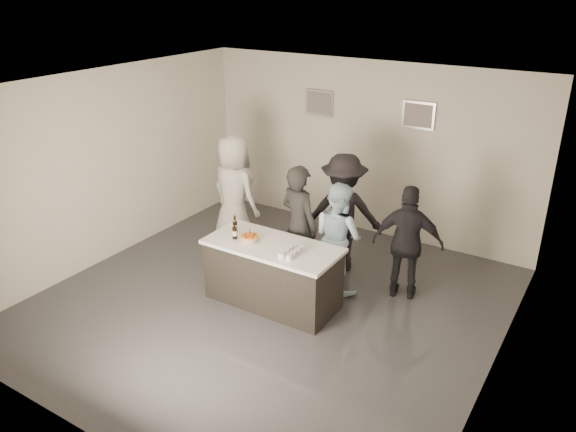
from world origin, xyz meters
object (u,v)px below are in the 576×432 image
object	(u,v)px
person_guest_right	(408,243)
bar_counter	(273,274)
beer_bottle_a	(235,224)
beer_bottle_b	(235,230)
person_main_blue	(338,237)
person_guest_back	(343,213)
cake	(250,239)
person_guest_left	(234,193)
person_main_black	(299,225)

from	to	relation	value
person_guest_right	bar_counter	bearing A→B (deg)	22.99
beer_bottle_a	beer_bottle_b	world-z (taller)	same
beer_bottle_b	person_main_blue	size ratio (longest dim) A/B	0.16
beer_bottle_a	person_main_blue	size ratio (longest dim) A/B	0.16
bar_counter	beer_bottle_a	world-z (taller)	beer_bottle_a
bar_counter	person_guest_right	xyz separation A→B (m)	(1.49, 1.15, 0.38)
beer_bottle_a	person_main_blue	bearing A→B (deg)	33.82
person_main_blue	person_guest_back	distance (m)	0.64
bar_counter	person_guest_right	distance (m)	1.92
cake	beer_bottle_b	size ratio (longest dim) A/B	0.93
cake	beer_bottle_a	xyz separation A→B (m)	(-0.33, 0.12, 0.09)
person_guest_left	person_main_blue	bearing A→B (deg)	-176.26
bar_counter	person_main_blue	xyz separation A→B (m)	(0.56, 0.85, 0.36)
person_main_black	person_guest_right	bearing A→B (deg)	-148.22
person_guest_right	person_main_blue	bearing A→B (deg)	2.99
person_main_black	person_guest_right	size ratio (longest dim) A/B	1.09
cake	beer_bottle_a	size ratio (longest dim) A/B	0.93
cake	person_main_blue	world-z (taller)	person_main_blue
beer_bottle_b	person_guest_back	bearing A→B (deg)	60.76
person_guest_left	bar_counter	bearing A→B (deg)	154.89
beer_bottle_b	person_guest_right	bearing A→B (deg)	32.04
bar_counter	cake	world-z (taller)	cake
person_main_black	person_guest_back	distance (m)	0.80
person_guest_left	person_guest_right	xyz separation A→B (m)	(3.01, -0.02, -0.13)
cake	person_main_black	distance (m)	0.85
beer_bottle_a	person_main_black	size ratio (longest dim) A/B	0.14
beer_bottle_a	person_main_black	bearing A→B (deg)	46.38
person_main_black	beer_bottle_a	bearing A→B (deg)	62.05
cake	beer_bottle_a	world-z (taller)	beer_bottle_a
beer_bottle_b	person_guest_right	world-z (taller)	person_guest_right
beer_bottle_b	person_guest_left	xyz separation A→B (m)	(-0.98, 1.29, -0.07)
person_guest_back	cake	bearing A→B (deg)	43.07
beer_bottle_a	person_main_blue	world-z (taller)	person_main_blue
beer_bottle_a	beer_bottle_b	size ratio (longest dim) A/B	1.00
cake	person_main_blue	xyz separation A→B (m)	(0.88, 0.93, -0.12)
bar_counter	beer_bottle_b	bearing A→B (deg)	-167.37
bar_counter	cake	bearing A→B (deg)	-166.76
person_main_black	person_main_blue	size ratio (longest dim) A/B	1.12
cake	person_main_blue	bearing A→B (deg)	46.51
bar_counter	person_guest_back	distance (m)	1.55
beer_bottle_b	person_main_blue	xyz separation A→B (m)	(1.10, 0.97, -0.22)
bar_counter	beer_bottle_a	bearing A→B (deg)	176.53
cake	person_guest_left	world-z (taller)	person_guest_left
cake	person_guest_left	distance (m)	1.73
person_main_blue	person_guest_right	distance (m)	0.98
cake	person_main_black	world-z (taller)	person_main_black
cake	person_guest_back	size ratio (longest dim) A/B	0.13
cake	person_guest_right	distance (m)	2.19
cake	person_guest_left	size ratio (longest dim) A/B	0.13
person_main_blue	person_guest_back	size ratio (longest dim) A/B	0.88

